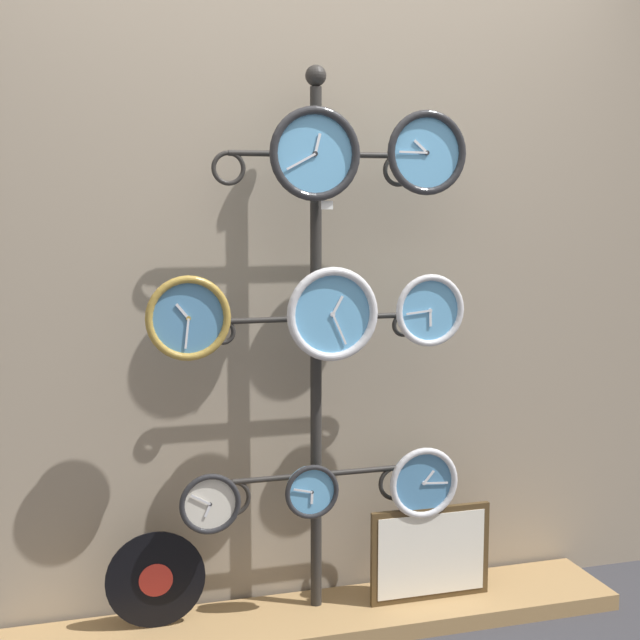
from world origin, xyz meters
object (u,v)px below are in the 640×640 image
object	(u,v)px
clock_middle_right	(429,310)
picture_frame	(431,554)
clock_middle_center	(332,314)
clock_bottom_right	(423,483)
vinyl_record	(156,580)
display_stand	(316,451)
clock_bottom_center	(312,491)
clock_middle_left	(188,318)
clock_bottom_left	(210,503)
clock_top_center	(315,154)
clock_top_right	(426,153)

from	to	relation	value
clock_middle_right	picture_frame	distance (m)	0.89
clock_middle_center	clock_bottom_right	bearing A→B (deg)	4.23
clock_bottom_right	vinyl_record	bearing A→B (deg)	176.29
display_stand	clock_middle_right	distance (m)	0.64
clock_bottom_center	vinyl_record	bearing A→B (deg)	172.07
clock_middle_left	clock_bottom_left	bearing A→B (deg)	-1.82
clock_middle_left	clock_bottom_center	bearing A→B (deg)	0.36
clock_top_center	clock_middle_center	xyz separation A→B (m)	(0.06, -0.01, -0.53)
clock_top_center	picture_frame	xyz separation A→B (m)	(0.44, 0.02, -1.42)
clock_middle_left	clock_middle_center	world-z (taller)	clock_middle_center
clock_top_center	clock_middle_right	xyz separation A→B (m)	(0.42, 0.01, -0.53)
clock_bottom_right	clock_top_center	bearing A→B (deg)	-177.09
clock_top_right	clock_middle_center	world-z (taller)	clock_top_right
clock_middle_center	clock_middle_left	bearing A→B (deg)	178.68
display_stand	clock_bottom_left	distance (m)	0.42
clock_middle_center	picture_frame	distance (m)	0.97
display_stand	clock_bottom_right	bearing A→B (deg)	-11.78
clock_bottom_center	clock_top_center	bearing A→B (deg)	-40.55
clock_middle_right	clock_bottom_right	xyz separation A→B (m)	(-0.01, 0.01, -0.62)
clock_bottom_left	picture_frame	distance (m)	0.85
clock_bottom_left	clock_bottom_right	size ratio (longest dim) A/B	0.80
display_stand	clock_bottom_left	size ratio (longest dim) A/B	9.43
clock_middle_center	clock_bottom_center	size ratio (longest dim) A/B	1.66
clock_bottom_center	vinyl_record	size ratio (longest dim) A/B	0.57
clock_middle_left	clock_middle_right	xyz separation A→B (m)	(0.84, 0.00, -0.00)
clock_bottom_center	clock_bottom_right	world-z (taller)	clock_bottom_right
clock_top_right	picture_frame	xyz separation A→B (m)	(0.05, 0.02, -1.43)
clock_top_right	clock_middle_right	world-z (taller)	clock_top_right
vinyl_record	picture_frame	size ratio (longest dim) A/B	0.74
clock_bottom_right	vinyl_record	xyz separation A→B (m)	(-0.95, 0.06, -0.27)
clock_middle_right	vinyl_record	size ratio (longest dim) A/B	0.75
clock_middle_left	picture_frame	xyz separation A→B (m)	(0.87, 0.02, -0.90)
clock_middle_center	clock_bottom_center	distance (m)	0.62
clock_bottom_left	vinyl_record	size ratio (longest dim) A/B	0.61
display_stand	clock_top_right	distance (m)	1.10
clock_middle_center	clock_bottom_right	distance (m)	0.72
clock_top_center	picture_frame	bearing A→B (deg)	3.09
clock_bottom_right	picture_frame	xyz separation A→B (m)	(0.03, 0.00, -0.27)
clock_middle_center	clock_bottom_center	bearing A→B (deg)	168.78
clock_middle_left	clock_middle_center	xyz separation A→B (m)	(0.48, -0.01, -0.00)
clock_top_center	clock_middle_right	distance (m)	0.67
clock_bottom_left	clock_middle_center	bearing A→B (deg)	-1.25
display_stand	clock_bottom_center	distance (m)	0.15
clock_middle_right	picture_frame	size ratio (longest dim) A/B	0.56
clock_top_right	clock_bottom_center	distance (m)	1.22
display_stand	clock_middle_right	world-z (taller)	display_stand
clock_bottom_center	picture_frame	size ratio (longest dim) A/B	0.42
clock_middle_right	display_stand	bearing A→B (deg)	166.41
vinyl_record	picture_frame	distance (m)	0.98
clock_middle_center	clock_bottom_left	xyz separation A→B (m)	(-0.42, 0.01, -0.62)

